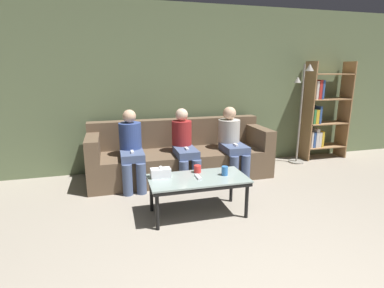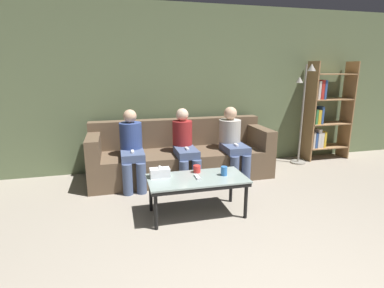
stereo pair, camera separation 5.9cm
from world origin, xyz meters
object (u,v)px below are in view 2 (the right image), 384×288
coffee_table (197,181)px  tissue_box (160,173)px  cup_near_left (224,171)px  seated_person_mid_left (185,145)px  couch (181,156)px  seated_person_left_end (132,147)px  game_remote (197,177)px  seated_person_mid_right (232,140)px  bookshelf (324,115)px  standing_lamp (304,104)px  cup_near_right (197,169)px

coffee_table → tissue_box: tissue_box is taller
cup_near_left → seated_person_mid_left: bearing=101.5°
couch → seated_person_left_end: seated_person_left_end is taller
game_remote → seated_person_mid_right: seated_person_mid_right is taller
couch → bookshelf: bearing=5.8°
seated_person_left_end → seated_person_mid_left: 0.74m
cup_near_left → seated_person_mid_right: size_ratio=0.10×
standing_lamp → seated_person_mid_left: bearing=-170.1°
couch → seated_person_mid_right: seated_person_mid_right is taller
seated_person_mid_right → tissue_box: bearing=-142.6°
seated_person_left_end → game_remote: bearing=-59.1°
cup_near_right → standing_lamp: 2.61m
coffee_table → standing_lamp: 2.75m
seated_person_left_end → couch: bearing=16.8°
couch → bookshelf: bookshelf is taller
bookshelf → seated_person_mid_left: size_ratio=1.64×
standing_lamp → game_remote: bearing=-147.7°
game_remote → seated_person_mid_left: size_ratio=0.14×
seated_person_mid_left → seated_person_mid_right: (0.74, 0.03, 0.01)m
cup_near_right → tissue_box: size_ratio=0.39×
couch → game_remote: bearing=-94.4°
coffee_table → seated_person_mid_right: size_ratio=1.03×
seated_person_mid_left → seated_person_mid_right: size_ratio=1.00×
seated_person_left_end → tissue_box: bearing=-75.3°
tissue_box → seated_person_mid_right: size_ratio=0.21×
game_remote → bookshelf: (2.79, 1.57, 0.37)m
couch → seated_person_mid_left: 0.35m
coffee_table → tissue_box: bearing=162.1°
coffee_table → cup_near_left: bearing=-0.4°
coffee_table → couch: bearing=85.6°
bookshelf → seated_person_mid_right: (-1.94, -0.49, -0.25)m
coffee_table → game_remote: 0.05m
couch → tissue_box: (-0.50, -1.17, 0.18)m
couch → game_remote: (-0.10, -1.30, 0.14)m
coffee_table → seated_person_mid_left: seated_person_mid_left is taller
game_remote → cup_near_right: bearing=75.4°
coffee_table → bookshelf: size_ratio=0.63×
seated_person_mid_right → bookshelf: bearing=14.3°
seated_person_mid_left → bookshelf: bearing=11.0°
game_remote → seated_person_left_end: bearing=120.9°
couch → cup_near_left: (0.21, -1.30, 0.18)m
cup_near_left → tissue_box: size_ratio=0.47×
standing_lamp → seated_person_left_end: size_ratio=1.59×
seated_person_left_end → seated_person_mid_right: 1.49m
coffee_table → seated_person_left_end: 1.26m
tissue_box → game_remote: 0.42m
tissue_box → seated_person_mid_right: (1.24, 0.95, 0.08)m
tissue_box → seated_person_mid_right: 1.56m
tissue_box → standing_lamp: size_ratio=0.13×
tissue_box → seated_person_left_end: seated_person_left_end is taller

